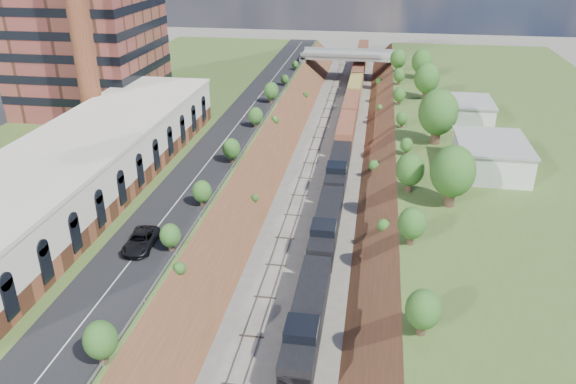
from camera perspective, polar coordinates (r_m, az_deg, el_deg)
platform_left at (r=97.70m, az=-16.02°, el=4.58°), size 44.00×180.00×5.00m
platform_right at (r=92.42m, az=24.49°, el=2.09°), size 44.00×180.00×5.00m
embankment_left at (r=91.71m, az=-3.22°, el=2.53°), size 10.00×180.00×10.00m
embankment_right at (r=89.87m, az=10.63°, el=1.64°), size 10.00×180.00×10.00m
rail_left_track at (r=90.35m, az=1.99°, el=2.27°), size 1.58×180.00×0.18m
rail_right_track at (r=89.91m, az=5.28°, el=2.05°), size 1.58×180.00×0.18m
road at (r=90.95m, az=-6.08°, el=5.64°), size 8.00×180.00×0.10m
guardrail at (r=89.65m, az=-3.59°, el=5.78°), size 0.10×171.00×0.70m
commercial_building at (r=75.19m, az=-19.80°, el=2.87°), size 14.30×62.30×7.00m
smokestack at (r=90.56m, az=-20.62°, el=17.18°), size 3.20×3.20×40.00m
overpass at (r=148.02m, az=6.21°, el=13.10°), size 24.50×8.30×7.40m
white_building_near at (r=81.35m, az=19.89°, el=3.35°), size 9.00×12.00×4.00m
white_building_far at (r=101.92m, az=17.67°, el=7.76°), size 8.00×10.00×3.60m
tree_right_large at (r=68.39m, az=16.40°, el=1.98°), size 5.25×5.25×7.61m
tree_left_crest at (r=54.58m, az=-13.14°, el=-6.46°), size 2.45×2.45×3.55m
freight_train at (r=115.01m, az=6.39°, el=8.42°), size 2.88×147.38×4.55m
suv at (r=60.08m, az=-14.74°, el=-4.80°), size 3.13×5.99×1.61m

